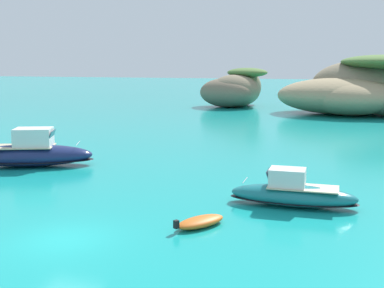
% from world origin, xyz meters
% --- Properties ---
extents(ground_plane, '(400.00, 400.00, 0.00)m').
position_xyz_m(ground_plane, '(0.00, 0.00, 0.00)').
color(ground_plane, teal).
extents(islet_large, '(22.51, 23.36, 8.39)m').
position_xyz_m(islet_large, '(12.69, 58.78, 3.27)').
color(islet_large, '#9E8966').
rests_on(islet_large, ground).
extents(islet_small, '(13.35, 14.84, 6.37)m').
position_xyz_m(islet_small, '(-6.39, 63.75, 2.78)').
color(islet_small, '#84755B').
rests_on(islet_small, ground).
extents(motorboat_navy, '(9.65, 6.03, 2.73)m').
position_xyz_m(motorboat_navy, '(-10.37, 12.39, 0.91)').
color(motorboat_navy, navy).
rests_on(motorboat_navy, ground).
extents(motorboat_teal, '(6.61, 2.02, 1.95)m').
position_xyz_m(motorboat_teal, '(8.66, 7.82, 0.65)').
color(motorboat_teal, '#19727A').
rests_on(motorboat_teal, ground).
extents(dinghy_tender, '(2.34, 2.78, 0.58)m').
position_xyz_m(dinghy_tender, '(4.99, 3.30, 0.22)').
color(dinghy_tender, orange).
rests_on(dinghy_tender, ground).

